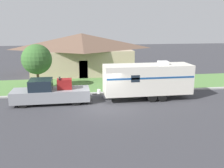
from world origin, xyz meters
TOP-DOWN VIEW (x-y plane):
  - ground_plane at (0.00, 0.00)m, footprint 120.00×120.00m
  - curb_strip at (0.00, 3.75)m, footprint 80.00×0.30m
  - lawn_strip at (0.00, 7.40)m, footprint 80.00×7.00m
  - house_across_street at (-1.28, 14.59)m, footprint 13.16×8.51m
  - pickup_truck at (-4.34, 1.60)m, footprint 6.19×2.02m
  - travel_trailer at (3.66, 1.60)m, footprint 8.29×2.23m
  - mailbox at (5.00, 4.81)m, footprint 0.48×0.20m
  - tree_in_yard at (-5.82, 6.10)m, footprint 2.84×2.84m

SIDE VIEW (x-z plane):
  - ground_plane at x=0.00m, z-range 0.00..0.00m
  - lawn_strip at x=0.00m, z-range 0.00..0.03m
  - curb_strip at x=0.00m, z-range 0.00..0.14m
  - pickup_truck at x=-4.34m, z-range -0.16..1.91m
  - mailbox at x=5.00m, z-range 0.36..1.69m
  - travel_trailer at x=3.66m, z-range 0.11..3.31m
  - house_across_street at x=-1.28m, z-range 0.09..5.17m
  - tree_in_yard at x=-5.82m, z-range 0.77..5.17m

